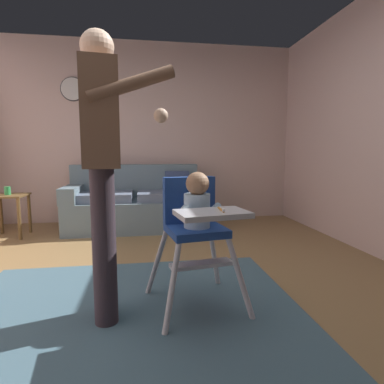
{
  "coord_description": "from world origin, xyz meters",
  "views": [
    {
      "loc": [
        -0.05,
        -2.13,
        1.02
      ],
      "look_at": [
        0.29,
        0.09,
        0.74
      ],
      "focal_mm": 29.3,
      "sensor_mm": 36.0,
      "label": 1
    }
  ],
  "objects_px": {
    "high_chair": "(196,216)",
    "wall_clock": "(73,89)",
    "adult_standing": "(102,161)",
    "side_table": "(9,206)",
    "couch": "(136,204)",
    "sippy_cup": "(7,191)"
  },
  "relations": [
    {
      "from": "high_chair",
      "to": "wall_clock",
      "type": "bearing_deg",
      "value": -164.09
    },
    {
      "from": "couch",
      "to": "wall_clock",
      "type": "distance_m",
      "value": 1.88
    },
    {
      "from": "couch",
      "to": "wall_clock",
      "type": "bearing_deg",
      "value": -118.85
    },
    {
      "from": "couch",
      "to": "high_chair",
      "type": "height_order",
      "value": "high_chair"
    },
    {
      "from": "side_table",
      "to": "wall_clock",
      "type": "relative_size",
      "value": 1.54
    },
    {
      "from": "couch",
      "to": "side_table",
      "type": "bearing_deg",
      "value": -80.59
    },
    {
      "from": "wall_clock",
      "to": "adult_standing",
      "type": "bearing_deg",
      "value": -75.52
    },
    {
      "from": "adult_standing",
      "to": "side_table",
      "type": "xyz_separation_m",
      "value": [
        -1.4,
        2.16,
        -0.59
      ]
    },
    {
      "from": "adult_standing",
      "to": "wall_clock",
      "type": "relative_size",
      "value": 5.07
    },
    {
      "from": "couch",
      "to": "side_table",
      "type": "height_order",
      "value": "couch"
    },
    {
      "from": "high_chair",
      "to": "adult_standing",
      "type": "distance_m",
      "value": 0.68
    },
    {
      "from": "adult_standing",
      "to": "sippy_cup",
      "type": "xyz_separation_m",
      "value": [
        -1.41,
        2.16,
        -0.4
      ]
    },
    {
      "from": "adult_standing",
      "to": "wall_clock",
      "type": "bearing_deg",
      "value": 96.78
    },
    {
      "from": "adult_standing",
      "to": "side_table",
      "type": "height_order",
      "value": "adult_standing"
    },
    {
      "from": "side_table",
      "to": "sippy_cup",
      "type": "height_order",
      "value": "sippy_cup"
    },
    {
      "from": "sippy_cup",
      "to": "wall_clock",
      "type": "relative_size",
      "value": 0.3
    },
    {
      "from": "adult_standing",
      "to": "sippy_cup",
      "type": "height_order",
      "value": "adult_standing"
    },
    {
      "from": "couch",
      "to": "sippy_cup",
      "type": "height_order",
      "value": "couch"
    },
    {
      "from": "high_chair",
      "to": "side_table",
      "type": "xyz_separation_m",
      "value": [
        -1.98,
        2.08,
        -0.24
      ]
    },
    {
      "from": "side_table",
      "to": "sippy_cup",
      "type": "distance_m",
      "value": 0.19
    },
    {
      "from": "wall_clock",
      "to": "side_table",
      "type": "bearing_deg",
      "value": -132.08
    },
    {
      "from": "couch",
      "to": "side_table",
      "type": "relative_size",
      "value": 3.46
    }
  ]
}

